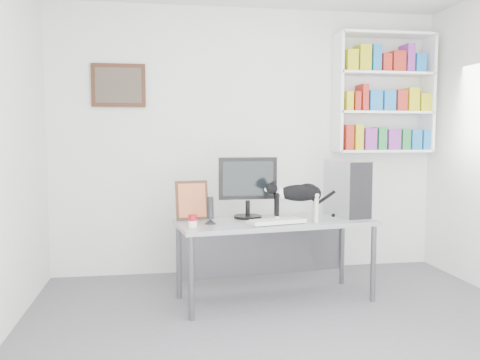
# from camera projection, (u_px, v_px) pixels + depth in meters

# --- Properties ---
(room) EXTENTS (4.01, 4.01, 2.70)m
(room) POSITION_uv_depth(u_px,v_px,m) (304.00, 145.00, 3.28)
(room) COLOR #5E5D63
(room) RESTS_ON ground
(bookshelf) EXTENTS (1.03, 0.28, 1.24)m
(bookshelf) POSITION_uv_depth(u_px,v_px,m) (384.00, 93.00, 5.28)
(bookshelf) COLOR white
(bookshelf) RESTS_ON room
(wall_art) EXTENTS (0.52, 0.04, 0.42)m
(wall_art) POSITION_uv_depth(u_px,v_px,m) (119.00, 85.00, 4.96)
(wall_art) COLOR #452216
(wall_art) RESTS_ON room
(desk) EXTENTS (1.73, 0.85, 0.69)m
(desk) POSITION_uv_depth(u_px,v_px,m) (275.00, 260.00, 4.35)
(desk) COLOR gray
(desk) RESTS_ON room
(monitor) EXTENTS (0.51, 0.25, 0.54)m
(monitor) POSITION_uv_depth(u_px,v_px,m) (248.00, 187.00, 4.41)
(monitor) COLOR black
(monitor) RESTS_ON desk
(keyboard) EXTENTS (0.50, 0.28, 0.04)m
(keyboard) POSITION_uv_depth(u_px,v_px,m) (276.00, 221.00, 4.15)
(keyboard) COLOR silver
(keyboard) RESTS_ON desk
(pc_tower) EXTENTS (0.28, 0.52, 0.50)m
(pc_tower) POSITION_uv_depth(u_px,v_px,m) (347.00, 188.00, 4.54)
(pc_tower) COLOR silver
(pc_tower) RESTS_ON desk
(speaker) EXTENTS (0.11, 0.11, 0.23)m
(speaker) POSITION_uv_depth(u_px,v_px,m) (210.00, 210.00, 4.13)
(speaker) COLOR black
(speaker) RESTS_ON desk
(leaning_print) EXTENTS (0.29, 0.14, 0.35)m
(leaning_print) POSITION_uv_depth(u_px,v_px,m) (192.00, 199.00, 4.35)
(leaning_print) COLOR #452216
(leaning_print) RESTS_ON desk
(soup_can) EXTENTS (0.08, 0.08, 0.10)m
(soup_can) POSITION_uv_depth(u_px,v_px,m) (193.00, 221.00, 3.99)
(soup_can) COLOR #AA0E17
(soup_can) RESTS_ON desk
(cat) EXTENTS (0.54, 0.20, 0.33)m
(cat) POSITION_uv_depth(u_px,v_px,m) (298.00, 202.00, 4.22)
(cat) COLOR black
(cat) RESTS_ON desk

